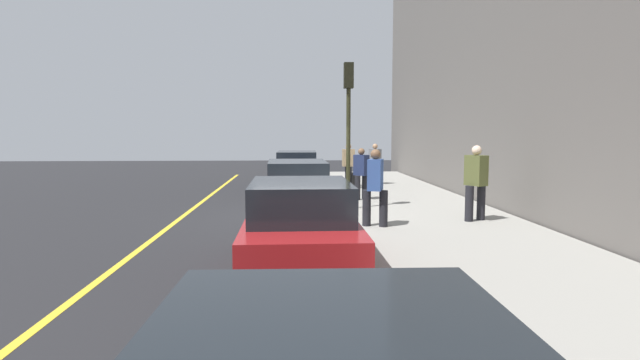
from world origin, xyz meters
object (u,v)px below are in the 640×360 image
(pedestrian_blue_coat, at_px, (375,185))
(pedestrian_grey_coat, at_px, (375,163))
(parked_car_white, at_px, (297,187))
(pedestrian_navy_coat, at_px, (361,172))
(parked_car_red, at_px, (300,226))
(parked_car_navy, at_px, (297,169))
(rolling_suitcase, at_px, (355,180))
(pedestrian_olive_coat, at_px, (476,181))
(traffic_light_pole, at_px, (348,110))
(pedestrian_tan_coat, at_px, (348,164))

(pedestrian_blue_coat, xyz_separation_m, pedestrian_grey_coat, (9.42, -1.53, -0.05))
(parked_car_white, distance_m, pedestrian_navy_coat, 2.76)
(parked_car_red, relative_size, parked_car_navy, 0.92)
(parked_car_white, xyz_separation_m, rolling_suitcase, (5.23, -2.29, -0.31))
(pedestrian_olive_coat, xyz_separation_m, pedestrian_grey_coat, (8.81, 1.05, -0.08))
(pedestrian_olive_coat, xyz_separation_m, pedestrian_navy_coat, (4.04, 2.27, -0.10))
(parked_car_red, bearing_deg, pedestrian_grey_coat, -14.75)
(parked_car_navy, relative_size, pedestrian_grey_coat, 2.76)
(parked_car_navy, height_order, pedestrian_olive_coat, pedestrian_olive_coat)
(pedestrian_olive_coat, bearing_deg, pedestrian_blue_coat, 103.37)
(pedestrian_grey_coat, bearing_deg, traffic_light_pole, 164.55)
(pedestrian_grey_coat, xyz_separation_m, pedestrian_navy_coat, (-4.77, 1.22, -0.02))
(pedestrian_tan_coat, xyz_separation_m, rolling_suitcase, (-0.48, -0.20, -0.61))
(pedestrian_olive_coat, xyz_separation_m, traffic_light_pole, (2.07, 2.91, 1.79))
(pedestrian_olive_coat, height_order, rolling_suitcase, pedestrian_olive_coat)
(parked_car_white, height_order, pedestrian_olive_coat, pedestrian_olive_coat)
(parked_car_red, height_order, pedestrian_navy_coat, pedestrian_navy_coat)
(parked_car_white, height_order, traffic_light_pole, traffic_light_pole)
(pedestrian_tan_coat, bearing_deg, pedestrian_olive_coat, -164.15)
(traffic_light_pole, bearing_deg, pedestrian_navy_coat, -18.05)
(pedestrian_grey_coat, distance_m, pedestrian_navy_coat, 4.92)
(parked_car_red, xyz_separation_m, pedestrian_navy_coat, (7.74, -2.07, 0.28))
(parked_car_white, bearing_deg, pedestrian_blue_coat, -148.18)
(traffic_light_pole, distance_m, rolling_suitcase, 6.01)
(pedestrian_blue_coat, distance_m, pedestrian_tan_coat, 8.58)
(pedestrian_olive_coat, relative_size, pedestrian_navy_coat, 1.11)
(pedestrian_grey_coat, bearing_deg, pedestrian_olive_coat, -173.21)
(parked_car_white, bearing_deg, rolling_suitcase, -23.67)
(parked_car_navy, bearing_deg, pedestrian_grey_coat, -100.14)
(pedestrian_olive_coat, distance_m, pedestrian_grey_coat, 8.87)
(rolling_suitcase, bearing_deg, traffic_light_pole, 171.05)
(pedestrian_grey_coat, bearing_deg, parked_car_red, 165.25)
(pedestrian_olive_coat, relative_size, rolling_suitcase, 1.93)
(pedestrian_tan_coat, bearing_deg, parked_car_navy, 54.94)
(pedestrian_olive_coat, relative_size, pedestrian_grey_coat, 1.09)
(parked_car_white, distance_m, pedestrian_tan_coat, 6.09)
(parked_car_navy, xyz_separation_m, pedestrian_grey_coat, (-0.58, -3.26, 0.29))
(pedestrian_tan_coat, distance_m, traffic_light_pole, 6.21)
(parked_car_navy, bearing_deg, traffic_light_pole, -169.25)
(pedestrian_olive_coat, relative_size, pedestrian_tan_coat, 1.08)
(parked_car_red, relative_size, pedestrian_blue_coat, 2.42)
(parked_car_white, distance_m, traffic_light_pole, 2.61)
(pedestrian_grey_coat, bearing_deg, pedestrian_tan_coat, 125.20)
(pedestrian_blue_coat, height_order, rolling_suitcase, pedestrian_blue_coat)
(parked_car_white, relative_size, pedestrian_navy_coat, 2.92)
(rolling_suitcase, bearing_deg, parked_car_white, 156.33)
(pedestrian_navy_coat, xyz_separation_m, rolling_suitcase, (3.43, -0.21, -0.58))
(pedestrian_blue_coat, relative_size, rolling_suitcase, 1.86)
(parked_car_red, distance_m, pedestrian_blue_coat, 3.57)
(parked_car_navy, height_order, traffic_light_pole, traffic_light_pole)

